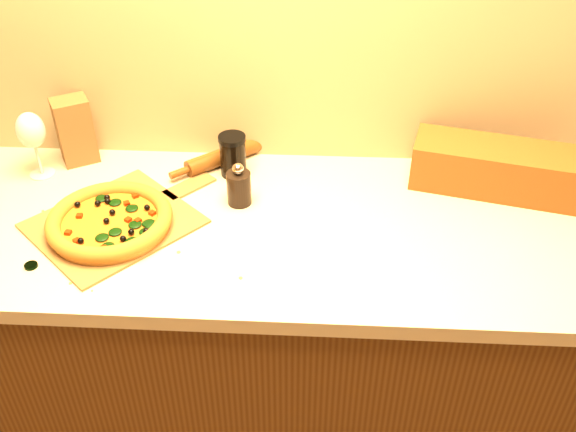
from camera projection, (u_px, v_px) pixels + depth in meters
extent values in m
plane|color=#9E8460|center=(262.00, 1.00, 1.60)|extent=(4.00, 0.00, 4.00)
cube|color=#4D2910|center=(260.00, 347.00, 1.90)|extent=(2.80, 0.65, 0.86)
cube|color=#C2B197|center=(255.00, 228.00, 1.63)|extent=(2.84, 0.68, 0.04)
cube|color=brown|center=(114.00, 223.00, 1.60)|extent=(0.49, 0.49, 0.01)
cube|color=brown|center=(189.00, 186.00, 1.74)|extent=(0.14, 0.14, 0.01)
cylinder|color=#C77631|center=(111.00, 225.00, 1.58)|extent=(0.29, 0.29, 0.01)
cylinder|color=orange|center=(110.00, 221.00, 1.58)|extent=(0.24, 0.24, 0.01)
torus|color=brown|center=(110.00, 219.00, 1.57)|extent=(0.31, 0.31, 0.04)
ellipsoid|color=black|center=(131.00, 213.00, 1.59)|extent=(0.03, 0.03, 0.01)
sphere|color=black|center=(92.00, 222.00, 1.56)|extent=(0.02, 0.02, 0.02)
cube|color=#8D1F05|center=(112.00, 231.00, 1.53)|extent=(0.02, 0.02, 0.01)
cylinder|color=black|center=(31.00, 266.00, 1.48)|extent=(0.03, 0.03, 0.01)
cylinder|color=black|center=(239.00, 188.00, 1.66)|extent=(0.06, 0.06, 0.09)
sphere|color=silver|center=(238.00, 169.00, 1.62)|extent=(0.03, 0.03, 0.03)
cylinder|color=#592D0F|center=(225.00, 156.00, 1.82)|extent=(0.21, 0.19, 0.05)
cylinder|color=#592D0F|center=(267.00, 140.00, 1.89)|extent=(0.06, 0.05, 0.02)
cylinder|color=#592D0F|center=(179.00, 173.00, 1.75)|extent=(0.06, 0.05, 0.02)
cylinder|color=silver|center=(529.00, 169.00, 1.70)|extent=(0.09, 0.09, 0.12)
cylinder|color=#8F1405|center=(529.00, 167.00, 1.70)|extent=(0.09, 0.09, 0.06)
cube|color=#612A12|center=(501.00, 169.00, 1.70)|extent=(0.48, 0.25, 0.13)
cylinder|color=silver|center=(43.00, 174.00, 1.79)|extent=(0.07, 0.07, 0.00)
cylinder|color=silver|center=(39.00, 160.00, 1.76)|extent=(0.01, 0.01, 0.09)
ellipsoid|color=silver|center=(31.00, 130.00, 1.70)|extent=(0.08, 0.08, 0.10)
cube|color=brown|center=(75.00, 131.00, 1.79)|extent=(0.12, 0.11, 0.19)
cylinder|color=black|center=(233.00, 157.00, 1.76)|extent=(0.07, 0.07, 0.11)
cylinder|color=black|center=(232.00, 138.00, 1.72)|extent=(0.07, 0.07, 0.01)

